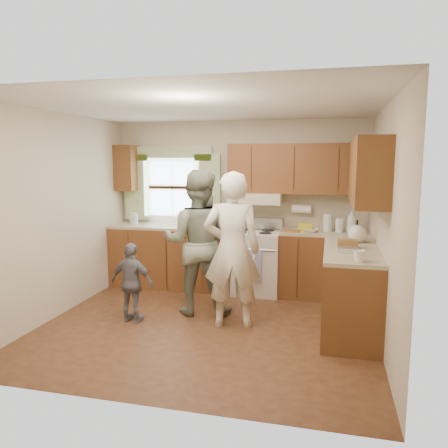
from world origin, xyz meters
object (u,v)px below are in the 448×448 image
(woman_left, at_px, (232,250))
(woman_right, at_px, (198,242))
(child, at_px, (132,283))
(stove, at_px, (254,261))

(woman_left, height_order, woman_right, woman_right)
(woman_right, relative_size, child, 1.89)
(stove, height_order, woman_right, woman_right)
(stove, distance_m, woman_right, 1.24)
(woman_right, bearing_deg, child, 30.65)
(stove, bearing_deg, woman_left, -91.02)
(woman_left, distance_m, woman_right, 0.62)
(stove, relative_size, woman_left, 0.59)
(stove, relative_size, woman_right, 0.59)
(child, bearing_deg, woman_left, -166.19)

